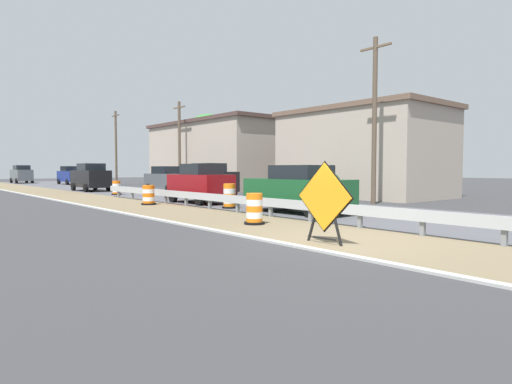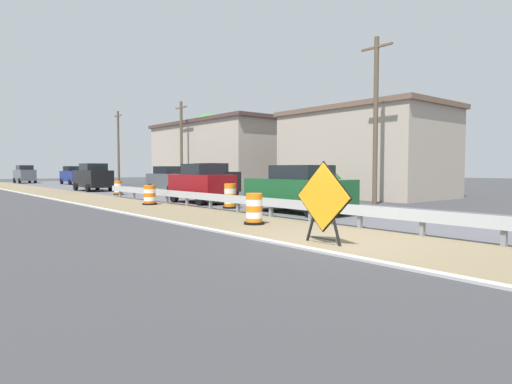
% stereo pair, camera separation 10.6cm
% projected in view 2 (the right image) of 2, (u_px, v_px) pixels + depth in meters
% --- Properties ---
extents(ground_plane, '(160.00, 160.00, 0.00)m').
position_uv_depth(ground_plane, '(334.00, 242.00, 10.85)').
color(ground_plane, '#333335').
extents(median_dirt_strip, '(3.88, 120.00, 0.01)m').
position_uv_depth(median_dirt_strip, '(352.00, 238.00, 11.32)').
color(median_dirt_strip, '#706047').
rests_on(median_dirt_strip, ground).
extents(far_lane_asphalt, '(7.41, 120.00, 0.00)m').
position_uv_depth(far_lane_asphalt, '(457.00, 222.00, 14.91)').
color(far_lane_asphalt, '#4C4C51').
rests_on(far_lane_asphalt, ground).
extents(curb_near_edge, '(0.20, 120.00, 0.11)m').
position_uv_depth(curb_near_edge, '(296.00, 247.00, 10.03)').
color(curb_near_edge, '#ADADA8').
rests_on(curb_near_edge, ground).
extents(guardrail_median, '(0.18, 42.90, 0.71)m').
position_uv_depth(guardrail_median, '(421.00, 217.00, 11.66)').
color(guardrail_median, '#ADB2B7').
rests_on(guardrail_median, ground).
extents(warning_sign_diamond, '(0.08, 1.73, 2.01)m').
position_uv_depth(warning_sign_diamond, '(323.00, 200.00, 10.52)').
color(warning_sign_diamond, black).
rests_on(warning_sign_diamond, ground).
extents(traffic_barrel_nearest, '(0.67, 0.67, 1.01)m').
position_uv_depth(traffic_barrel_nearest, '(254.00, 210.00, 14.21)').
color(traffic_barrel_nearest, orange).
rests_on(traffic_barrel_nearest, ground).
extents(traffic_barrel_close, '(0.69, 0.69, 1.13)m').
position_uv_depth(traffic_barrel_close, '(230.00, 197.00, 20.00)').
color(traffic_barrel_close, orange).
rests_on(traffic_barrel_close, ground).
extents(traffic_barrel_mid, '(0.73, 0.73, 0.98)m').
position_uv_depth(traffic_barrel_mid, '(150.00, 196.00, 21.95)').
color(traffic_barrel_mid, orange).
rests_on(traffic_barrel_mid, ground).
extents(traffic_barrel_far, '(0.67, 0.67, 0.97)m').
position_uv_depth(traffic_barrel_far, '(118.00, 188.00, 30.33)').
color(traffic_barrel_far, orange).
rests_on(traffic_barrel_far, ground).
extents(car_lead_near_lane, '(2.00, 4.05, 2.06)m').
position_uv_depth(car_lead_near_lane, '(201.00, 184.00, 22.98)').
color(car_lead_near_lane, maroon).
rests_on(car_lead_near_lane, ground).
extents(car_trailing_near_lane, '(2.24, 4.26, 2.17)m').
position_uv_depth(car_trailing_near_lane, '(93.00, 175.00, 46.52)').
color(car_trailing_near_lane, silver).
rests_on(car_trailing_near_lane, ground).
extents(car_lead_far_lane, '(2.02, 4.52, 2.23)m').
position_uv_depth(car_lead_far_lane, '(93.00, 177.00, 35.50)').
color(car_lead_far_lane, black).
rests_on(car_lead_far_lane, ground).
extents(car_mid_far_lane, '(2.16, 4.80, 2.10)m').
position_uv_depth(car_mid_far_lane, '(74.00, 175.00, 50.78)').
color(car_mid_far_lane, navy).
rests_on(car_mid_far_lane, ground).
extents(car_trailing_far_lane, '(2.15, 4.76, 1.95)m').
position_uv_depth(car_trailing_far_lane, '(299.00, 189.00, 17.80)').
color(car_trailing_far_lane, '#195128').
rests_on(car_trailing_far_lane, ground).
extents(car_distant_a, '(2.04, 4.60, 1.99)m').
position_uv_depth(car_distant_a, '(170.00, 179.00, 33.25)').
color(car_distant_a, '#4C5156').
rests_on(car_distant_a, ground).
extents(car_distant_b, '(2.05, 4.21, 2.24)m').
position_uv_depth(car_distant_b, '(25.00, 174.00, 54.95)').
color(car_distant_b, '#4C5156').
rests_on(car_distant_b, ground).
extents(car_distant_c, '(1.99, 4.08, 2.17)m').
position_uv_depth(car_distant_c, '(212.00, 180.00, 29.19)').
color(car_distant_c, black).
rests_on(car_distant_c, ground).
extents(roadside_shop_near, '(6.53, 10.50, 5.69)m').
position_uv_depth(roadside_shop_near, '(365.00, 153.00, 28.43)').
color(roadside_shop_near, '#AD9E8E').
rests_on(roadside_shop_near, ground).
extents(roadside_shop_far, '(8.72, 15.10, 6.12)m').
position_uv_depth(roadside_shop_far, '(227.00, 155.00, 41.19)').
color(roadside_shop_far, '#AD9E8E').
rests_on(roadside_shop_far, ground).
extents(utility_pole_near, '(0.24, 1.80, 8.38)m').
position_uv_depth(utility_pole_near, '(376.00, 118.00, 22.02)').
color(utility_pole_near, brown).
rests_on(utility_pole_near, ground).
extents(utility_pole_mid, '(0.24, 1.80, 7.55)m').
position_uv_depth(utility_pole_mid, '(181.00, 144.00, 37.64)').
color(utility_pole_mid, brown).
rests_on(utility_pole_mid, ground).
extents(utility_pole_far, '(0.24, 1.80, 8.11)m').
position_uv_depth(utility_pole_far, '(118.00, 147.00, 48.11)').
color(utility_pole_far, brown).
rests_on(utility_pole_far, ground).
extents(bush_roadside, '(3.34, 3.34, 1.93)m').
position_uv_depth(bush_roadside, '(311.00, 184.00, 23.42)').
color(bush_roadside, '#1E4C23').
rests_on(bush_roadside, ground).
extents(tree_roadside, '(4.39, 4.39, 6.98)m').
position_uv_depth(tree_roadside, '(210.00, 135.00, 41.52)').
color(tree_roadside, '#4C3D2D').
rests_on(tree_roadside, ground).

